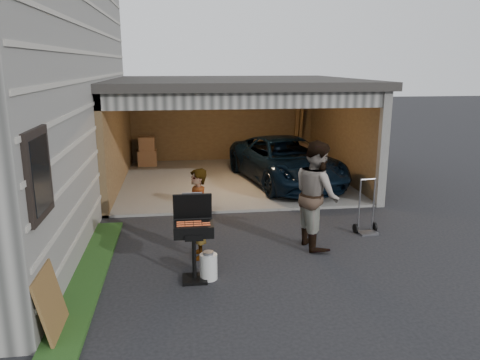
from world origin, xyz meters
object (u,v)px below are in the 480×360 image
object	(u,v)px
man	(317,194)
plywood_panel	(51,304)
bbq_grill	(193,232)
minivan	(286,163)
hand_truck	(367,223)
propane_tank	(209,267)
woman	(197,214)

from	to	relation	value
man	plywood_panel	world-z (taller)	man
bbq_grill	minivan	bearing A→B (deg)	63.88
plywood_panel	hand_truck	size ratio (longest dim) A/B	0.79
man	propane_tank	world-z (taller)	man
man	bbq_grill	world-z (taller)	man
minivan	hand_truck	world-z (taller)	minivan
bbq_grill	propane_tank	bearing A→B (deg)	-1.92
minivan	plywood_panel	size ratio (longest dim) A/B	5.14
minivan	propane_tank	distance (m)	6.16
woman	plywood_panel	xyz separation A→B (m)	(-1.90, -2.21, -0.36)
hand_truck	man	bearing A→B (deg)	-163.78
woman	bbq_grill	distance (m)	0.88
bbq_grill	hand_truck	distance (m)	3.90
woman	man	distance (m)	2.20
bbq_grill	plywood_panel	xyz separation A→B (m)	(-1.80, -1.33, -0.36)
bbq_grill	hand_truck	world-z (taller)	bbq_grill
hand_truck	woman	bearing A→B (deg)	-173.93
woman	plywood_panel	size ratio (longest dim) A/B	1.80
plywood_panel	hand_truck	xyz separation A→B (m)	(5.29, 2.97, -0.22)
man	bbq_grill	bearing A→B (deg)	109.85
man	hand_truck	bearing A→B (deg)	-73.74
man	plywood_panel	bearing A→B (deg)	114.55
minivan	woman	distance (m)	5.41
plywood_panel	propane_tank	bearing A→B (deg)	33.20
bbq_grill	propane_tank	world-z (taller)	bbq_grill
man	minivan	bearing A→B (deg)	-12.51
bbq_grill	hand_truck	bearing A→B (deg)	25.19
plywood_panel	hand_truck	distance (m)	6.07
propane_tank	hand_truck	distance (m)	3.66
woman	plywood_panel	world-z (taller)	woman
woman	minivan	bearing A→B (deg)	145.69
minivan	propane_tank	bearing A→B (deg)	-124.67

